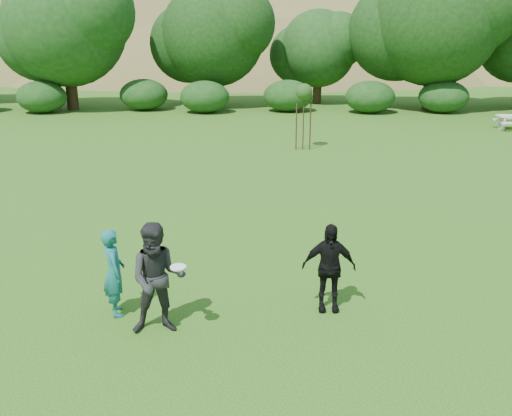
% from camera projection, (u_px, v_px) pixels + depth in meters
% --- Properties ---
extents(ground, '(120.00, 120.00, 0.00)m').
position_uv_depth(ground, '(249.00, 311.00, 10.77)').
color(ground, '#19470C').
rests_on(ground, ground).
extents(player_teal, '(0.62, 0.72, 1.67)m').
position_uv_depth(player_teal, '(114.00, 272.00, 10.46)').
color(player_teal, '#166265').
rests_on(player_teal, ground).
extents(player_grey, '(1.09, 0.91, 2.01)m').
position_uv_depth(player_grey, '(158.00, 279.00, 9.79)').
color(player_grey, '#262629').
rests_on(player_grey, ground).
extents(player_black, '(1.02, 0.44, 1.71)m').
position_uv_depth(player_black, '(329.00, 267.00, 10.61)').
color(player_black, black).
rests_on(player_black, ground).
extents(frisbee, '(0.27, 0.27, 0.03)m').
position_uv_depth(frisbee, '(178.00, 267.00, 9.48)').
color(frisbee, white).
rests_on(frisbee, ground).
extents(sapling, '(0.70, 0.70, 2.85)m').
position_uv_depth(sapling, '(304.00, 94.00, 24.23)').
color(sapling, '#351D15').
rests_on(sapling, ground).
extents(hillside, '(150.00, 72.00, 52.00)m').
position_uv_depth(hillside, '(274.00, 155.00, 79.58)').
color(hillside, olive).
rests_on(hillside, ground).
extents(tree_row, '(53.92, 10.38, 9.62)m').
position_uv_depth(tree_row, '(325.00, 31.00, 36.45)').
color(tree_row, '#3A2616').
rests_on(tree_row, ground).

